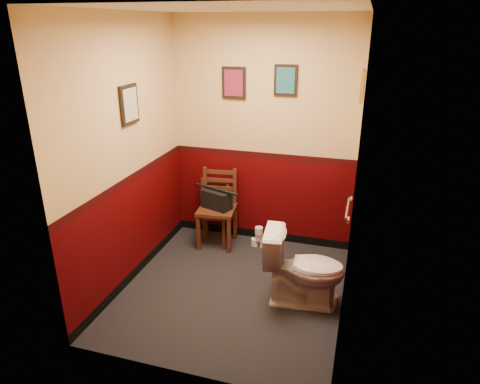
% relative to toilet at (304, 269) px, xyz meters
% --- Properties ---
extents(floor, '(2.20, 2.40, 0.00)m').
position_rel_toilet_xyz_m(floor, '(-0.72, 0.01, -0.38)').
color(floor, black).
rests_on(floor, ground).
extents(ceiling, '(2.20, 2.40, 0.00)m').
position_rel_toilet_xyz_m(ceiling, '(-0.72, 0.01, 2.32)').
color(ceiling, silver).
rests_on(ceiling, ground).
extents(wall_back, '(2.20, 0.00, 2.70)m').
position_rel_toilet_xyz_m(wall_back, '(-0.72, 1.21, 0.97)').
color(wall_back, '#3E0305').
rests_on(wall_back, ground).
extents(wall_front, '(2.20, 0.00, 2.70)m').
position_rel_toilet_xyz_m(wall_front, '(-0.72, -1.19, 0.97)').
color(wall_front, '#3E0305').
rests_on(wall_front, ground).
extents(wall_left, '(0.00, 2.40, 2.70)m').
position_rel_toilet_xyz_m(wall_left, '(-1.82, 0.01, 0.97)').
color(wall_left, '#3E0305').
rests_on(wall_left, ground).
extents(wall_right, '(0.00, 2.40, 2.70)m').
position_rel_toilet_xyz_m(wall_right, '(0.38, 0.01, 0.97)').
color(wall_right, '#3E0305').
rests_on(wall_right, ground).
extents(grab_bar, '(0.05, 0.56, 0.06)m').
position_rel_toilet_xyz_m(grab_bar, '(0.35, 0.26, 0.57)').
color(grab_bar, silver).
rests_on(grab_bar, wall_right).
extents(framed_print_back_a, '(0.28, 0.04, 0.36)m').
position_rel_toilet_xyz_m(framed_print_back_a, '(-1.07, 1.19, 1.57)').
color(framed_print_back_a, black).
rests_on(framed_print_back_a, wall_back).
extents(framed_print_back_b, '(0.26, 0.04, 0.34)m').
position_rel_toilet_xyz_m(framed_print_back_b, '(-0.47, 1.19, 1.62)').
color(framed_print_back_b, black).
rests_on(framed_print_back_b, wall_back).
extents(framed_print_left, '(0.04, 0.30, 0.38)m').
position_rel_toilet_xyz_m(framed_print_left, '(-1.80, 0.11, 1.47)').
color(framed_print_left, black).
rests_on(framed_print_left, wall_left).
extents(framed_print_right, '(0.04, 0.34, 0.28)m').
position_rel_toilet_xyz_m(framed_print_right, '(0.36, 0.61, 1.67)').
color(framed_print_right, olive).
rests_on(framed_print_right, wall_right).
extents(toilet, '(0.82, 0.51, 0.77)m').
position_rel_toilet_xyz_m(toilet, '(0.00, 0.00, 0.00)').
color(toilet, white).
rests_on(toilet, floor).
extents(toilet_brush, '(0.11, 0.11, 0.38)m').
position_rel_toilet_xyz_m(toilet_brush, '(0.30, 0.04, -0.32)').
color(toilet_brush, silver).
rests_on(toilet_brush, floor).
extents(chair_left, '(0.42, 0.42, 0.80)m').
position_rel_toilet_xyz_m(chair_left, '(-1.28, 0.98, 0.02)').
color(chair_left, '#402013').
rests_on(chair_left, floor).
extents(chair_right, '(0.48, 0.48, 0.94)m').
position_rel_toilet_xyz_m(chair_right, '(-1.21, 0.95, 0.09)').
color(chair_right, '#402013').
rests_on(chair_right, floor).
extents(handbag, '(0.40, 0.29, 0.26)m').
position_rel_toilet_xyz_m(handbag, '(-1.21, 0.91, 0.22)').
color(handbag, black).
rests_on(handbag, chair_right).
extents(tp_stack, '(0.21, 0.12, 0.27)m').
position_rel_toilet_xyz_m(tp_stack, '(-0.69, 0.99, -0.27)').
color(tp_stack, silver).
rests_on(tp_stack, floor).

